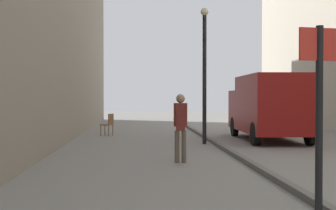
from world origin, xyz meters
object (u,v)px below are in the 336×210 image
Objects in this scene: cafe_chair_near_window at (109,123)px; street_sign_post at (319,104)px; delivery_van at (269,106)px; lamp_post at (204,66)px; pedestrian_main_foreground at (180,123)px.

street_sign_post is at bearing -140.66° from cafe_chair_near_window.
lamp_post is at bearing -154.77° from delivery_van.
pedestrian_main_foreground is at bearing -85.17° from street_sign_post.
street_sign_post is (1.37, -5.33, 0.55)m from pedestrian_main_foreground.
street_sign_post reaches higher than cafe_chair_near_window.
cafe_chair_near_window is (-2.30, 8.04, -0.45)m from pedestrian_main_foreground.
street_sign_post is 2.77× the size of cafe_chair_near_window.
lamp_post reaches higher than delivery_van.
street_sign_post reaches higher than pedestrian_main_foreground.
delivery_van reaches higher than pedestrian_main_foreground.
delivery_van is at bearing 61.60° from pedestrian_main_foreground.
cafe_chair_near_window is (-3.67, 13.37, -1.00)m from street_sign_post.
delivery_van is 3.19m from lamp_post.
street_sign_post is 9.89m from lamp_post.
lamp_post reaches higher than pedestrian_main_foreground.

